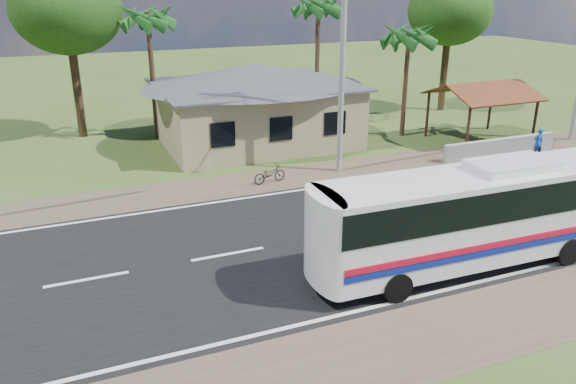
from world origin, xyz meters
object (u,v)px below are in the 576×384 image
object	(u,v)px
waiting_shed	(483,93)
motorcycle	(269,174)
coach_bus	(483,208)
person	(538,143)

from	to	relation	value
waiting_shed	motorcycle	xyz separation A→B (m)	(-13.69, -2.34, -2.31)
coach_bus	person	size ratio (longest dim) A/B	7.14
waiting_shed	coach_bus	world-z (taller)	coach_bus
coach_bus	motorcycle	distance (m)	10.54
coach_bus	person	distance (m)	13.63
waiting_shed	motorcycle	distance (m)	14.08
coach_bus	motorcycle	xyz separation A→B (m)	(-3.47, 9.83, -1.53)
coach_bus	motorcycle	world-z (taller)	coach_bus
motorcycle	person	size ratio (longest dim) A/B	1.03
waiting_shed	motorcycle	bearing A→B (deg)	-170.32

